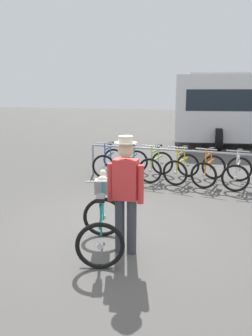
% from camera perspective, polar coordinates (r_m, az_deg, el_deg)
% --- Properties ---
extents(ground_plane, '(80.00, 80.00, 0.00)m').
position_cam_1_polar(ground_plane, '(5.55, -2.07, -11.43)').
color(ground_plane, '#514F4C').
extents(bike_rack_rail, '(4.61, 0.27, 0.88)m').
position_cam_1_polar(bike_rack_rail, '(8.54, 7.99, 2.15)').
color(bike_rack_rail, '#99999E').
rests_on(bike_rack_rail, ground).
extents(racked_bike_blue, '(0.74, 1.13, 0.97)m').
position_cam_1_polar(racked_bike_blue, '(9.34, -2.99, 1.11)').
color(racked_bike_blue, black).
rests_on(racked_bike_blue, ground).
extents(racked_bike_teal, '(0.67, 1.10, 0.97)m').
position_cam_1_polar(racked_bike_teal, '(9.09, 1.06, 0.79)').
color(racked_bike_teal, black).
rests_on(racked_bike_teal, ground).
extents(racked_bike_lime, '(0.78, 1.17, 0.97)m').
position_cam_1_polar(racked_bike_lime, '(8.88, 5.31, 0.45)').
color(racked_bike_lime, black).
rests_on(racked_bike_lime, ground).
extents(racked_bike_yellow, '(0.85, 1.21, 0.97)m').
position_cam_1_polar(racked_bike_yellow, '(8.73, 9.74, 0.09)').
color(racked_bike_yellow, black).
rests_on(racked_bike_yellow, ground).
extents(racked_bike_orange, '(0.84, 1.19, 0.97)m').
position_cam_1_polar(racked_bike_orange, '(8.63, 14.31, -0.28)').
color(racked_bike_orange, black).
rests_on(racked_bike_orange, ground).
extents(racked_bike_white, '(0.77, 1.16, 0.97)m').
position_cam_1_polar(racked_bike_white, '(8.59, 18.94, -0.65)').
color(racked_bike_white, black).
rests_on(racked_bike_white, ground).
extents(featured_bicycle, '(0.98, 1.26, 1.09)m').
position_cam_1_polar(featured_bicycle, '(4.94, -4.21, -8.53)').
color(featured_bicycle, black).
rests_on(featured_bicycle, ground).
extents(person_with_featured_bike, '(0.53, 0.32, 1.72)m').
position_cam_1_polar(person_with_featured_bike, '(4.62, -0.06, -3.98)').
color(person_with_featured_bike, '#383842').
rests_on(person_with_featured_bike, ground).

